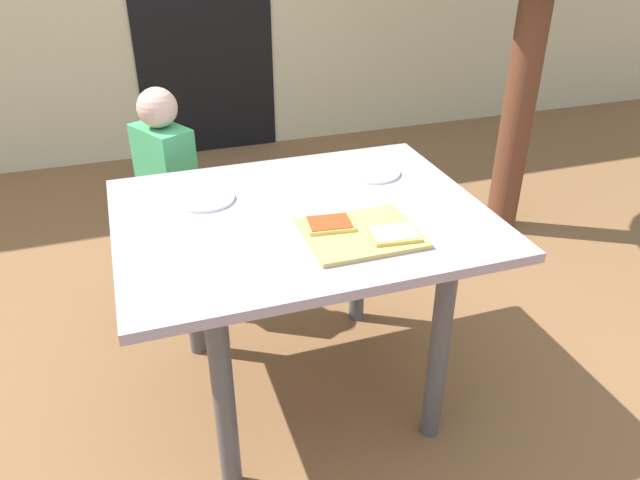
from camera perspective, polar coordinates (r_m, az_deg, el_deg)
ground_plane at (r=2.32m, az=-1.45°, el=-13.49°), size 16.00×16.00×0.00m
dining_table at (r=1.95m, az=-1.67°, el=-0.23°), size 1.14×0.90×0.72m
cutting_board at (r=1.78m, az=3.84°, el=0.59°), size 0.32×0.27×0.01m
pizza_slice_far_left at (r=1.79m, az=0.89°, el=1.52°), size 0.15×0.12×0.01m
pizza_slice_near_right at (r=1.75m, az=6.91°, el=0.55°), size 0.15×0.12×0.01m
plate_white_right at (r=2.18m, az=4.92°, el=6.29°), size 0.19×0.19×0.01m
plate_white_left at (r=2.02m, az=-10.69°, el=3.79°), size 0.19×0.19×0.01m
child_left at (r=2.53m, az=-13.91°, el=4.33°), size 0.24×0.28×0.97m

